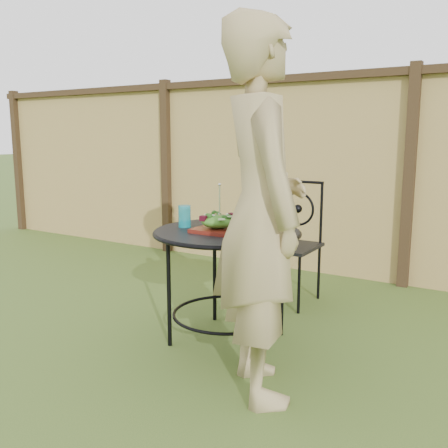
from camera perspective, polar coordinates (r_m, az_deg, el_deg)
name	(u,v)px	position (r m, az deg, el deg)	size (l,w,h in m)	color
ground	(123,338)	(3.41, -11.51, -12.65)	(60.00, 60.00, 0.00)	#2A4717
fence	(273,172)	(4.98, 5.65, 5.93)	(8.00, 0.12, 1.90)	tan
patio_table	(227,252)	(3.13, 0.35, -3.19)	(0.92, 0.92, 0.72)	black
patio_chair	(289,238)	(3.98, 7.48, -1.62)	(0.46, 0.46, 0.95)	black
diner	(261,212)	(2.45, 4.24, 1.39)	(0.68, 0.45, 1.87)	#9F8A5B
salad_plate	(218,230)	(3.05, -0.65, -0.66)	(0.27, 0.27, 0.02)	#4E0B10
salad	(218,221)	(3.04, -0.65, 0.30)	(0.21, 0.21, 0.08)	#235614
fork	(220,200)	(3.01, -0.50, 2.72)	(0.01, 0.01, 0.18)	silver
drinking_glass	(185,216)	(3.20, -4.53, 0.89)	(0.08, 0.08, 0.14)	#0C8291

